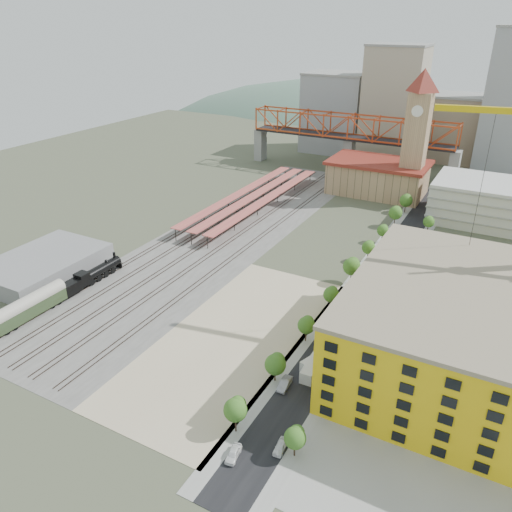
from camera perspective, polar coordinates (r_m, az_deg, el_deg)
The scene contains 32 objects.
ground at distance 134.51m, azimuth 5.80°, elevation -2.95°, with size 400.00×400.00×0.00m, color #474C38.
ballast_strip at distance 163.40m, azimuth -3.41°, elevation 2.55°, with size 36.00×165.00×0.06m, color #605E59.
dirt_lot at distance 112.02m, azimuth -2.58°, elevation -9.31°, with size 28.00×67.00×0.06m, color tan.
street_asphalt at distance 142.99m, azimuth 14.09°, elevation -1.80°, with size 12.00×170.00×0.06m, color black.
sidewalk_west at distance 144.18m, azimuth 12.00°, elevation -1.33°, with size 3.00×170.00×0.04m, color gray.
sidewalk_east at distance 142.02m, azimuth 16.22°, elevation -2.28°, with size 3.00×170.00×0.04m, color gray.
construction_pad at distance 110.30m, azimuth 23.87°, elevation -12.52°, with size 50.00×90.00×0.06m, color gray.
rail_tracks at distance 164.24m, azimuth -3.94°, elevation 2.71°, with size 26.56×160.00×0.18m.
platform_canopies at distance 186.48m, azimuth -0.30°, elevation 6.90°, with size 16.00×80.00×4.12m.
station_hall at distance 206.00m, azimuth 13.73°, elevation 8.79°, with size 38.00×24.00×13.10m.
clock_tower at distance 196.23m, azimuth 18.00°, elevation 14.11°, with size 12.00×12.00×52.00m.
parking_garage at distance 188.68m, azimuth 24.76°, elevation 5.68°, with size 34.00×26.00×14.00m, color silver.
truss_bridge at distance 229.95m, azimuth 10.78°, elevation 13.95°, with size 94.00×9.60×25.60m.
construction_building at distance 105.12m, azimuth 23.16°, elevation -8.11°, with size 44.60×50.60×18.80m.
warehouse at distance 149.26m, azimuth -23.18°, elevation -0.93°, with size 22.00×32.00×5.00m, color gray.
street_trees at distance 134.39m, azimuth 12.94°, elevation -3.56°, with size 15.40×124.40×8.00m.
skyline at distance 257.89m, azimuth 20.70°, elevation 14.94°, with size 133.00×46.00×60.00m.
distant_hills at distance 396.60m, azimuth 26.60°, elevation 1.66°, with size 647.00×264.00×227.00m.
locomotive at distance 139.44m, azimuth -18.21°, elevation -2.13°, with size 2.95×22.78×5.69m.
coach at distance 128.42m, azimuth -24.42°, elevation -5.24°, with size 3.27×18.98×5.96m.
site_trailer_a at distance 102.55m, azimuth 6.60°, elevation -12.39°, with size 2.49×9.46×2.59m, color silver.
site_trailer_b at distance 104.33m, azimuth 7.09°, elevation -11.74°, with size 2.25×8.56×2.34m, color silver.
site_trailer_c at distance 113.49m, azimuth 9.38°, elevation -8.45°, with size 2.28×8.65×2.37m, color silver.
site_trailer_d at distance 124.13m, azimuth 11.46°, elevation -5.37°, with size 2.38×9.03×2.47m, color silver.
car_0 at distance 86.47m, azimuth -2.60°, elevation -21.66°, with size 1.73×4.30×1.47m, color white.
car_1 at distance 98.68m, azimuth 3.31°, elevation -14.40°, with size 1.67×4.78×1.58m, color gray.
car_2 at distance 129.62m, azimuth 10.93°, elevation -4.15°, with size 2.37×5.15×1.43m, color black.
car_3 at distance 158.81m, azimuth 14.79°, elevation 1.24°, with size 1.92×4.72×1.37m, color navy.
car_4 at distance 87.53m, azimuth 2.81°, elevation -20.95°, with size 1.64×4.08×1.39m, color white.
car_5 at distance 126.14m, azimuth 13.13°, elevation -5.31°, with size 1.38×3.95×1.30m, color #96969B.
car_6 at distance 126.78m, azimuth 13.24°, elevation -5.12°, with size 2.40×5.19×1.44m, color black.
car_7 at distance 161.46m, azimuth 17.22°, elevation 1.36°, with size 2.13×5.25×1.52m, color navy.
Camera 1 is at (44.07, -109.55, 64.42)m, focal length 35.00 mm.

